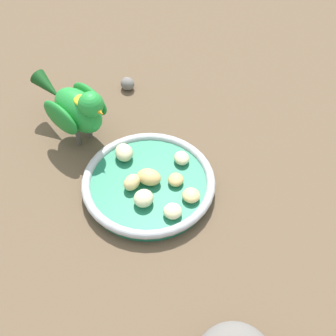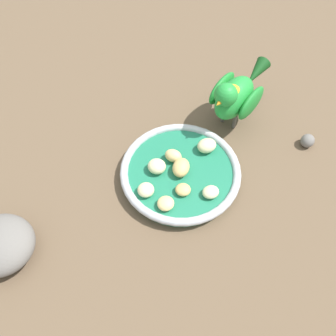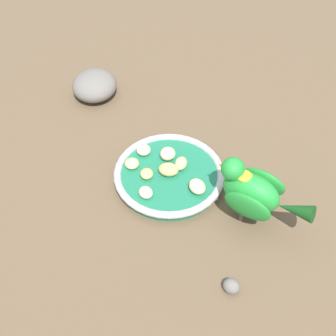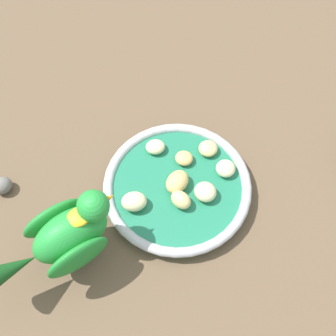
{
  "view_description": "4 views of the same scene",
  "coord_description": "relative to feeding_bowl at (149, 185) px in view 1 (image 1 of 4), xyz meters",
  "views": [
    {
      "loc": [
        0.17,
        0.48,
        0.64
      ],
      "look_at": [
        -0.01,
        0.02,
        0.06
      ],
      "focal_mm": 54.33,
      "sensor_mm": 36.0,
      "label": 1
    },
    {
      "loc": [
        -0.28,
        0.18,
        0.53
      ],
      "look_at": [
        0.0,
        0.03,
        0.06
      ],
      "focal_mm": 37.69,
      "sensor_mm": 36.0,
      "label": 2
    },
    {
      "loc": [
        -0.31,
        -0.48,
        0.67
      ],
      "look_at": [
        -0.0,
        -0.02,
        0.06
      ],
      "focal_mm": 48.98,
      "sensor_mm": 36.0,
      "label": 3
    },
    {
      "loc": [
        0.33,
        -0.07,
        0.66
      ],
      "look_at": [
        0.0,
        -0.01,
        0.06
      ],
      "focal_mm": 54.16,
      "sensor_mm": 36.0,
      "label": 4
    }
  ],
  "objects": [
    {
      "name": "ground_plane",
      "position": [
        -0.01,
        -0.0,
        -0.01
      ],
      "size": [
        4.0,
        4.0,
        0.0
      ],
      "primitive_type": "plane",
      "color": "brown"
    },
    {
      "name": "feeding_bowl",
      "position": [
        0.0,
        0.0,
        0.0
      ],
      "size": [
        0.21,
        0.21,
        0.03
      ],
      "color": "#1E7251",
      "rests_on": "ground_plane"
    },
    {
      "name": "apple_piece_0",
      "position": [
        0.02,
        -0.07,
        0.02
      ],
      "size": [
        0.03,
        0.04,
        0.02
      ],
      "primitive_type": "ellipsoid",
      "rotation": [
        0.0,
        0.0,
        4.64
      ],
      "color": "beige",
      "rests_on": "feeding_bowl"
    },
    {
      "name": "apple_piece_1",
      "position": [
        -0.0,
        -0.01,
        0.02
      ],
      "size": [
        0.05,
        0.05,
        0.02
      ],
      "primitive_type": "ellipsoid",
      "rotation": [
        0.0,
        0.0,
        5.54
      ],
      "color": "tan",
      "rests_on": "feeding_bowl"
    },
    {
      "name": "apple_piece_2",
      "position": [
        -0.05,
        0.05,
        0.01
      ],
      "size": [
        0.03,
        0.03,
        0.02
      ],
      "primitive_type": "ellipsoid",
      "rotation": [
        0.0,
        0.0,
        1.5
      ],
      "color": "#E5C67F",
      "rests_on": "feeding_bowl"
    },
    {
      "name": "apple_piece_3",
      "position": [
        -0.01,
        0.07,
        0.01
      ],
      "size": [
        0.04,
        0.04,
        0.02
      ],
      "primitive_type": "ellipsoid",
      "rotation": [
        0.0,
        0.0,
        4.24
      ],
      "color": "beige",
      "rests_on": "feeding_bowl"
    },
    {
      "name": "apple_piece_4",
      "position": [
        0.03,
        0.0,
        0.02
      ],
      "size": [
        0.04,
        0.04,
        0.02
      ],
      "primitive_type": "ellipsoid",
      "rotation": [
        0.0,
        0.0,
        0.64
      ],
      "color": "#E5C67F",
      "rests_on": "feeding_bowl"
    },
    {
      "name": "apple_piece_5",
      "position": [
        -0.04,
        0.02,
        0.01
      ],
      "size": [
        0.03,
        0.03,
        0.01
      ],
      "primitive_type": "ellipsoid",
      "rotation": [
        0.0,
        0.0,
        4.2
      ],
      "color": "tan",
      "rests_on": "feeding_bowl"
    },
    {
      "name": "apple_piece_6",
      "position": [
        -0.06,
        -0.02,
        0.01
      ],
      "size": [
        0.03,
        0.03,
        0.02
      ],
      "primitive_type": "ellipsoid",
      "rotation": [
        0.0,
        0.0,
        4.63
      ],
      "color": "beige",
      "rests_on": "feeding_bowl"
    },
    {
      "name": "apple_piece_7",
      "position": [
        0.02,
        0.03,
        0.02
      ],
      "size": [
        0.04,
        0.04,
        0.02
      ],
      "primitive_type": "ellipsoid",
      "rotation": [
        0.0,
        0.0,
        3.93
      ],
      "color": "beige",
      "rests_on": "feeding_bowl"
    },
    {
      "name": "parrot",
      "position": [
        0.07,
        -0.15,
        0.06
      ],
      "size": [
        0.11,
        0.17,
        0.12
      ],
      "rotation": [
        0.0,
        0.0,
        2.01
      ],
      "color": "#59544C",
      "rests_on": "ground_plane"
    },
    {
      "name": "pebble_0",
      "position": [
        -0.05,
        -0.25,
        -0.0
      ],
      "size": [
        0.03,
        0.04,
        0.02
      ],
      "primitive_type": "ellipsoid",
      "rotation": [
        0.0,
        0.0,
        1.98
      ],
      "color": "slate",
      "rests_on": "ground_plane"
    }
  ]
}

